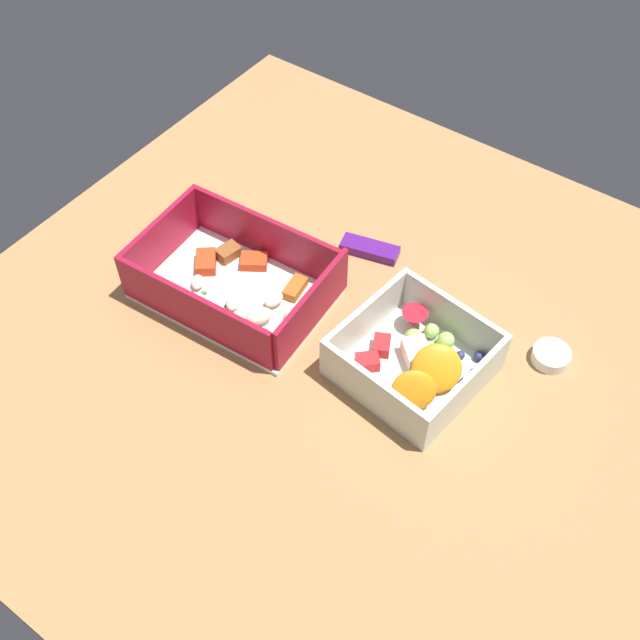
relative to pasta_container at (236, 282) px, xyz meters
The scene contains 5 objects.
table_surface 13.04cm from the pasta_container, ahead, with size 80.00×80.00×2.00cm, color #9E7547.
pasta_container is the anchor object (origin of this frame).
fruit_bowl 22.28cm from the pasta_container, ahead, with size 15.52×15.45×5.68cm.
candy_bar 16.96cm from the pasta_container, 59.00° to the left, with size 7.00×2.40×1.20cm, color #51197A.
paper_cup_liner 35.51cm from the pasta_container, 20.53° to the left, with size 4.07×4.07×1.44cm, color white.
Camera 1 is at (28.62, -42.15, 69.06)cm, focal length 43.02 mm.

